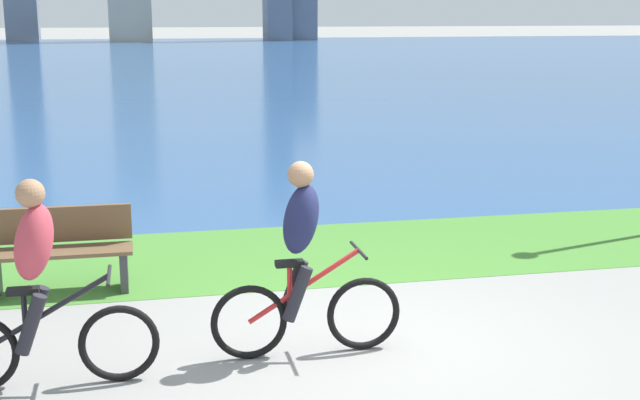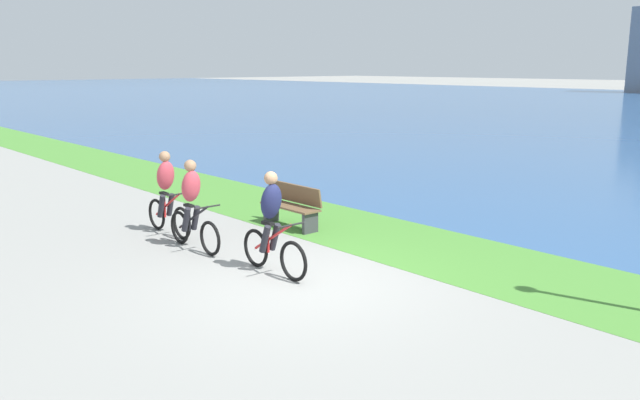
{
  "view_description": "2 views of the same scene",
  "coord_description": "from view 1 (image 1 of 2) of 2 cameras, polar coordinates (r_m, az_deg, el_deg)",
  "views": [
    {
      "loc": [
        -2.01,
        -6.85,
        2.91
      ],
      "look_at": [
        -0.49,
        0.26,
        1.29
      ],
      "focal_mm": 47.87,
      "sensor_mm": 36.0,
      "label": 1
    },
    {
      "loc": [
        7.35,
        -6.2,
        3.35
      ],
      "look_at": [
        -0.53,
        0.82,
        1.13
      ],
      "focal_mm": 36.02,
      "sensor_mm": 36.0,
      "label": 2
    }
  ],
  "objects": [
    {
      "name": "cyclist_trailing",
      "position": [
        6.93,
        -18.26,
        -5.5
      ],
      "size": [
        1.71,
        0.52,
        1.68
      ],
      "color": "black",
      "rests_on": "ground"
    },
    {
      "name": "grass_strip_bayside",
      "position": [
        10.47,
        -0.53,
        -3.55
      ],
      "size": [
        120.0,
        2.7,
        0.01
      ],
      "primitive_type": "cube",
      "color": "#478433",
      "rests_on": "ground"
    },
    {
      "name": "bench_near_path",
      "position": [
        9.36,
        -17.02,
        -3.24
      ],
      "size": [
        1.5,
        0.47,
        0.9
      ],
      "color": "brown",
      "rests_on": "ground"
    },
    {
      "name": "bay_water_surface",
      "position": [
        52.39,
        -9.99,
        9.18
      ],
      "size": [
        300.0,
        82.14,
        0.0
      ],
      "primitive_type": "cube",
      "color": "#2D568C",
      "rests_on": "ground"
    },
    {
      "name": "cyclist_lead",
      "position": [
        7.22,
        -1.15,
        -4.09
      ],
      "size": [
        1.66,
        0.52,
        1.69
      ],
      "color": "black",
      "rests_on": "ground"
    },
    {
      "name": "ground_plane",
      "position": [
        7.71,
        4.01,
        -9.63
      ],
      "size": [
        300.0,
        300.0,
        0.0
      ],
      "primitive_type": "plane",
      "color": "gray"
    }
  ]
}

